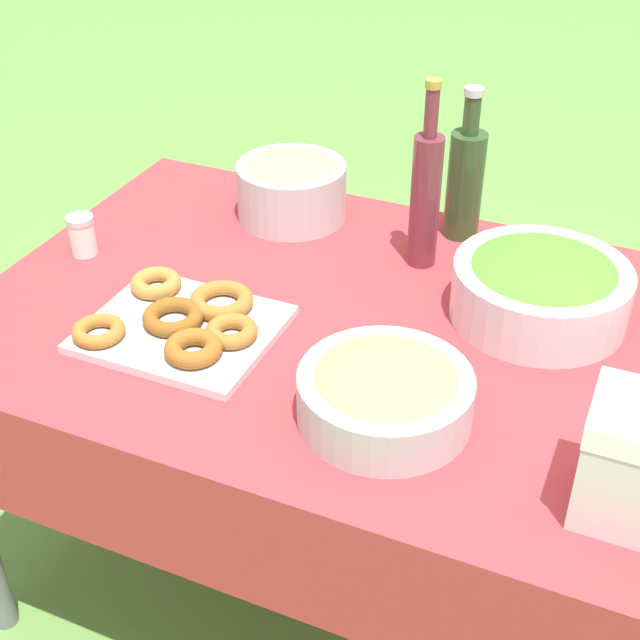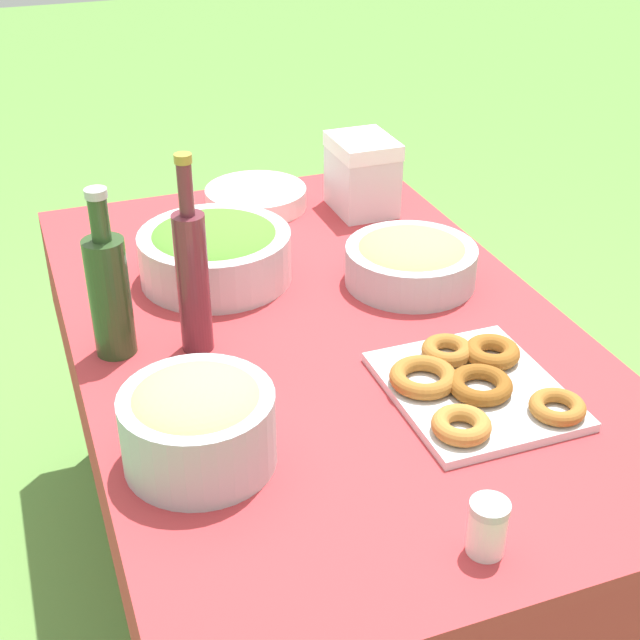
{
  "view_description": "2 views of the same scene",
  "coord_description": "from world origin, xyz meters",
  "px_view_note": "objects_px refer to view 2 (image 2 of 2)",
  "views": [
    {
      "loc": [
        0.42,
        -1.22,
        1.6
      ],
      "look_at": [
        -0.08,
        -0.08,
        0.74
      ],
      "focal_mm": 50.0,
      "sensor_mm": 36.0,
      "label": 1
    },
    {
      "loc": [
        -1.36,
        0.5,
        1.56
      ],
      "look_at": [
        -0.03,
        0.01,
        0.73
      ],
      "focal_mm": 50.0,
      "sensor_mm": 36.0,
      "label": 2
    }
  ],
  "objects_px": {
    "salad_bowl": "(215,250)",
    "bread_bowl": "(411,260)",
    "donut_platter": "(473,385)",
    "pasta_bowl": "(198,421)",
    "cooler_box": "(362,174)",
    "plate_stack": "(256,198)",
    "olive_oil_bottle": "(109,291)",
    "wine_bottle": "(193,276)"
  },
  "relations": [
    {
      "from": "wine_bottle",
      "to": "bread_bowl",
      "type": "relative_size",
      "value": 1.37
    },
    {
      "from": "wine_bottle",
      "to": "donut_platter",
      "type": "bearing_deg",
      "value": -127.72
    },
    {
      "from": "wine_bottle",
      "to": "salad_bowl",
      "type": "bearing_deg",
      "value": -21.76
    },
    {
      "from": "pasta_bowl",
      "to": "wine_bottle",
      "type": "xyz_separation_m",
      "value": [
        0.31,
        -0.07,
        0.07
      ]
    },
    {
      "from": "salad_bowl",
      "to": "olive_oil_bottle",
      "type": "relative_size",
      "value": 1.0
    },
    {
      "from": "donut_platter",
      "to": "cooler_box",
      "type": "height_order",
      "value": "cooler_box"
    },
    {
      "from": "donut_platter",
      "to": "plate_stack",
      "type": "height_order",
      "value": "plate_stack"
    },
    {
      "from": "salad_bowl",
      "to": "cooler_box",
      "type": "relative_size",
      "value": 1.74
    },
    {
      "from": "plate_stack",
      "to": "olive_oil_bottle",
      "type": "height_order",
      "value": "olive_oil_bottle"
    },
    {
      "from": "salad_bowl",
      "to": "bread_bowl",
      "type": "distance_m",
      "value": 0.4
    },
    {
      "from": "pasta_bowl",
      "to": "donut_platter",
      "type": "distance_m",
      "value": 0.47
    },
    {
      "from": "olive_oil_bottle",
      "to": "bread_bowl",
      "type": "distance_m",
      "value": 0.61
    },
    {
      "from": "donut_platter",
      "to": "salad_bowl",
      "type": "bearing_deg",
      "value": 27.92
    },
    {
      "from": "salad_bowl",
      "to": "wine_bottle",
      "type": "bearing_deg",
      "value": 158.24
    },
    {
      "from": "pasta_bowl",
      "to": "bread_bowl",
      "type": "height_order",
      "value": "pasta_bowl"
    },
    {
      "from": "plate_stack",
      "to": "bread_bowl",
      "type": "bearing_deg",
      "value": -159.14
    },
    {
      "from": "donut_platter",
      "to": "plate_stack",
      "type": "distance_m",
      "value": 0.89
    },
    {
      "from": "donut_platter",
      "to": "plate_stack",
      "type": "xyz_separation_m",
      "value": [
        0.88,
        0.11,
        0.0
      ]
    },
    {
      "from": "pasta_bowl",
      "to": "donut_platter",
      "type": "relative_size",
      "value": 0.69
    },
    {
      "from": "pasta_bowl",
      "to": "wine_bottle",
      "type": "relative_size",
      "value": 0.63
    },
    {
      "from": "plate_stack",
      "to": "cooler_box",
      "type": "distance_m",
      "value": 0.26
    },
    {
      "from": "salad_bowl",
      "to": "wine_bottle",
      "type": "height_order",
      "value": "wine_bottle"
    },
    {
      "from": "bread_bowl",
      "to": "olive_oil_bottle",
      "type": "bearing_deg",
      "value": 95.27
    },
    {
      "from": "olive_oil_bottle",
      "to": "donut_platter",
      "type": "bearing_deg",
      "value": -122.76
    },
    {
      "from": "salad_bowl",
      "to": "cooler_box",
      "type": "bearing_deg",
      "value": -61.77
    },
    {
      "from": "donut_platter",
      "to": "cooler_box",
      "type": "relative_size",
      "value": 1.88
    },
    {
      "from": "cooler_box",
      "to": "olive_oil_bottle",
      "type": "bearing_deg",
      "value": 123.48
    },
    {
      "from": "pasta_bowl",
      "to": "cooler_box",
      "type": "bearing_deg",
      "value": -36.84
    },
    {
      "from": "wine_bottle",
      "to": "bread_bowl",
      "type": "xyz_separation_m",
      "value": [
        0.09,
        -0.47,
        -0.1
      ]
    },
    {
      "from": "salad_bowl",
      "to": "pasta_bowl",
      "type": "bearing_deg",
      "value": 163.08
    },
    {
      "from": "pasta_bowl",
      "to": "cooler_box",
      "type": "relative_size",
      "value": 1.29
    },
    {
      "from": "donut_platter",
      "to": "bread_bowl",
      "type": "xyz_separation_m",
      "value": [
        0.4,
        -0.07,
        0.03
      ]
    },
    {
      "from": "donut_platter",
      "to": "bread_bowl",
      "type": "height_order",
      "value": "bread_bowl"
    },
    {
      "from": "donut_platter",
      "to": "olive_oil_bottle",
      "type": "relative_size",
      "value": 1.07
    },
    {
      "from": "salad_bowl",
      "to": "donut_platter",
      "type": "height_order",
      "value": "salad_bowl"
    },
    {
      "from": "salad_bowl",
      "to": "donut_platter",
      "type": "distance_m",
      "value": 0.63
    },
    {
      "from": "pasta_bowl",
      "to": "salad_bowl",
      "type": "bearing_deg",
      "value": -16.92
    },
    {
      "from": "donut_platter",
      "to": "olive_oil_bottle",
      "type": "bearing_deg",
      "value": 57.24
    },
    {
      "from": "cooler_box",
      "to": "bread_bowl",
      "type": "bearing_deg",
      "value": 172.42
    },
    {
      "from": "olive_oil_bottle",
      "to": "cooler_box",
      "type": "relative_size",
      "value": 1.75
    },
    {
      "from": "salad_bowl",
      "to": "olive_oil_bottle",
      "type": "bearing_deg",
      "value": 131.32
    },
    {
      "from": "olive_oil_bottle",
      "to": "cooler_box",
      "type": "bearing_deg",
      "value": -56.52
    }
  ]
}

